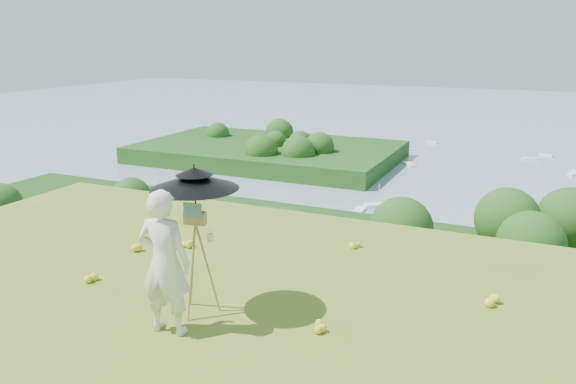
% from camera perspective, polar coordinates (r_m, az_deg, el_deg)
% --- Properties ---
extents(shoreline_tier, '(170.00, 28.00, 8.00)m').
position_cam_1_polar(shoreline_tier, '(88.21, 19.63, -12.34)').
color(shoreline_tier, gray).
rests_on(shoreline_tier, bay_water).
extents(bay_water, '(700.00, 700.00, 0.00)m').
position_cam_1_polar(bay_water, '(246.63, 23.25, 5.30)').
color(bay_water, '#758DA7').
rests_on(bay_water, ground).
extents(peninsula, '(90.00, 60.00, 12.00)m').
position_cam_1_polar(peninsula, '(180.19, -2.05, 4.88)').
color(peninsula, '#10340E').
rests_on(peninsula, bay_water).
extents(slope_trees, '(110.00, 50.00, 6.00)m').
position_cam_1_polar(slope_trees, '(43.14, 17.12, -11.00)').
color(slope_trees, '#164B17').
rests_on(slope_trees, forest_slope).
extents(harbor_town, '(110.00, 22.00, 5.00)m').
position_cam_1_polar(harbor_town, '(85.49, 20.02, -8.47)').
color(harbor_town, silver).
rests_on(harbor_town, shoreline_tier).
extents(moored_boats, '(140.00, 140.00, 0.70)m').
position_cam_1_polar(moored_boats, '(169.67, 18.21, 1.85)').
color(moored_boats, white).
rests_on(moored_boats, bay_water).
extents(painter, '(0.73, 0.52, 1.89)m').
position_cam_1_polar(painter, '(7.18, -12.41, -7.01)').
color(painter, beige).
rests_on(painter, ground).
extents(field_easel, '(0.66, 0.66, 1.58)m').
position_cam_1_polar(field_easel, '(7.66, -9.24, -6.66)').
color(field_easel, '#9F7D42').
rests_on(field_easel, ground).
extents(sun_umbrella, '(1.28, 1.28, 0.78)m').
position_cam_1_polar(sun_umbrella, '(7.40, -9.42, -0.12)').
color(sun_umbrella, black).
rests_on(sun_umbrella, field_easel).
extents(painter_cap, '(0.19, 0.22, 0.10)m').
position_cam_1_polar(painter_cap, '(6.90, -12.83, -0.15)').
color(painter_cap, '#DD797B').
rests_on(painter_cap, painter).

